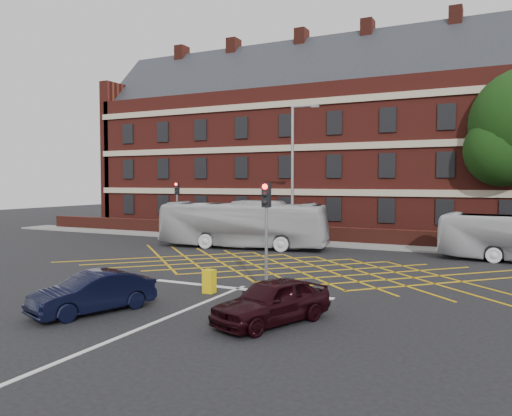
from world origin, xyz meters
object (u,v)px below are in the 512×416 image
at_px(bus_left, 243,224).
at_px(traffic_light_near, 266,248).
at_px(traffic_light_far, 177,215).
at_px(direction_signs, 175,220).
at_px(street_lamp, 293,200).
at_px(utility_cabinet, 209,281).
at_px(car_maroon, 272,301).
at_px(car_navy, 93,292).

height_order(bus_left, traffic_light_near, traffic_light_near).
relative_size(traffic_light_far, direction_signs, 1.94).
bearing_deg(street_lamp, utility_cabinet, -82.27).
distance_m(bus_left, street_lamp, 3.68).
height_order(traffic_light_far, street_lamp, street_lamp).
height_order(bus_left, direction_signs, bus_left).
xyz_separation_m(bus_left, street_lamp, (3.16, 0.96, 1.61)).
height_order(car_maroon, direction_signs, direction_signs).
xyz_separation_m(traffic_light_near, utility_cabinet, (-2.02, -0.90, -1.31)).
height_order(bus_left, traffic_light_far, traffic_light_far).
xyz_separation_m(car_maroon, utility_cabinet, (-3.88, 2.73, -0.23)).
bearing_deg(car_navy, utility_cabinet, 84.77).
relative_size(bus_left, car_navy, 2.74).
bearing_deg(bus_left, direction_signs, 60.41).
bearing_deg(traffic_light_near, traffic_light_far, 134.45).
height_order(car_navy, traffic_light_near, traffic_light_near).
bearing_deg(car_navy, traffic_light_near, 71.72).
bearing_deg(utility_cabinet, street_lamp, 97.73).
relative_size(car_maroon, traffic_light_far, 0.94).
bearing_deg(car_navy, car_maroon, 33.44).
xyz_separation_m(bus_left, car_maroon, (8.85, -15.08, -0.85)).
relative_size(car_navy, utility_cabinet, 4.46).
bearing_deg(car_maroon, car_navy, -143.94).
bearing_deg(car_navy, street_lamp, 109.18).
xyz_separation_m(car_navy, direction_signs, (-10.41, 19.44, 0.71)).
distance_m(traffic_light_far, direction_signs, 0.46).
relative_size(car_maroon, direction_signs, 1.83).
height_order(car_navy, street_lamp, street_lamp).
xyz_separation_m(bus_left, traffic_light_near, (6.99, -11.44, 0.23)).
bearing_deg(direction_signs, car_maroon, -47.99).
relative_size(bus_left, direction_signs, 5.02).
bearing_deg(direction_signs, traffic_light_near, -45.04).
relative_size(traffic_light_near, traffic_light_far, 1.00).
bearing_deg(direction_signs, utility_cabinet, -51.08).
height_order(traffic_light_near, direction_signs, traffic_light_near).
relative_size(bus_left, car_maroon, 2.74).
height_order(traffic_light_near, traffic_light_far, same).
xyz_separation_m(car_navy, car_maroon, (5.81, 1.43, 0.02)).
relative_size(car_navy, street_lamp, 0.44).
relative_size(bus_left, street_lamp, 1.21).
bearing_deg(utility_cabinet, traffic_light_far, 128.45).
distance_m(bus_left, direction_signs, 7.92).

